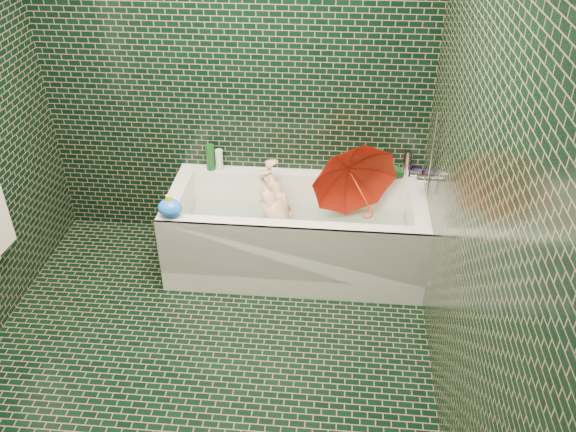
# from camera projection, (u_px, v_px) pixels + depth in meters

# --- Properties ---
(floor) EXTENTS (2.80, 2.80, 0.00)m
(floor) POSITION_uv_depth(u_px,v_px,m) (202.00, 368.00, 3.48)
(floor) COLOR black
(floor) RESTS_ON ground
(wall_back) EXTENTS (2.80, 0.00, 2.80)m
(wall_back) POSITION_uv_depth(u_px,v_px,m) (233.00, 71.00, 3.95)
(wall_back) COLOR black
(wall_back) RESTS_ON floor
(wall_right) EXTENTS (0.00, 2.80, 2.80)m
(wall_right) POSITION_uv_depth(u_px,v_px,m) (470.00, 192.00, 2.69)
(wall_right) COLOR black
(wall_right) RESTS_ON floor
(bathtub) EXTENTS (1.70, 0.75, 0.55)m
(bathtub) POSITION_uv_depth(u_px,v_px,m) (296.00, 240.00, 4.16)
(bathtub) COLOR white
(bathtub) RESTS_ON floor
(bath_mat) EXTENTS (1.35, 0.47, 0.01)m
(bath_mat) POSITION_uv_depth(u_px,v_px,m) (296.00, 245.00, 4.21)
(bath_mat) COLOR green
(bath_mat) RESTS_ON bathtub
(water) EXTENTS (1.48, 0.53, 0.00)m
(water) POSITION_uv_depth(u_px,v_px,m) (296.00, 228.00, 4.13)
(water) COLOR silver
(water) RESTS_ON bathtub
(faucet) EXTENTS (0.18, 0.19, 0.55)m
(faucet) POSITION_uv_depth(u_px,v_px,m) (426.00, 173.00, 3.80)
(faucet) COLOR silver
(faucet) RESTS_ON wall_right
(child) EXTENTS (0.93, 0.52, 0.39)m
(child) POSITION_uv_depth(u_px,v_px,m) (281.00, 222.00, 4.17)
(child) COLOR #EBB993
(child) RESTS_ON bathtub
(umbrella) EXTENTS (0.83, 0.82, 0.74)m
(umbrella) POSITION_uv_depth(u_px,v_px,m) (360.00, 190.00, 3.95)
(umbrella) COLOR red
(umbrella) RESTS_ON bathtub
(soap_bottle_a) EXTENTS (0.14, 0.14, 0.28)m
(soap_bottle_a) POSITION_uv_depth(u_px,v_px,m) (402.00, 177.00, 4.21)
(soap_bottle_a) COLOR white
(soap_bottle_a) RESTS_ON bathtub
(soap_bottle_b) EXTENTS (0.10, 0.10, 0.19)m
(soap_bottle_b) POSITION_uv_depth(u_px,v_px,m) (415.00, 177.00, 4.20)
(soap_bottle_b) COLOR #471D6F
(soap_bottle_b) RESTS_ON bathtub
(soap_bottle_c) EXTENTS (0.18, 0.18, 0.19)m
(soap_bottle_c) POSITION_uv_depth(u_px,v_px,m) (397.00, 179.00, 4.18)
(soap_bottle_c) COLOR #13451A
(soap_bottle_c) RESTS_ON bathtub
(bottle_right_tall) EXTENTS (0.06, 0.06, 0.21)m
(bottle_right_tall) POSITION_uv_depth(u_px,v_px,m) (378.00, 162.00, 4.16)
(bottle_right_tall) COLOR #13451A
(bottle_right_tall) RESTS_ON bathtub
(bottle_right_pump) EXTENTS (0.07, 0.07, 0.19)m
(bottle_right_pump) POSITION_uv_depth(u_px,v_px,m) (407.00, 164.00, 4.16)
(bottle_right_pump) COLOR silver
(bottle_right_pump) RESTS_ON bathtub
(bottle_left_tall) EXTENTS (0.08, 0.08, 0.19)m
(bottle_left_tall) POSITION_uv_depth(u_px,v_px,m) (210.00, 157.00, 4.24)
(bottle_left_tall) COLOR #13451A
(bottle_left_tall) RESTS_ON bathtub
(bottle_left_short) EXTENTS (0.07, 0.07, 0.15)m
(bottle_left_short) POSITION_uv_depth(u_px,v_px,m) (219.00, 160.00, 4.25)
(bottle_left_short) COLOR white
(bottle_left_short) RESTS_ON bathtub
(rubber_duck) EXTENTS (0.12, 0.10, 0.10)m
(rubber_duck) POSITION_uv_depth(u_px,v_px,m) (370.00, 171.00, 4.19)
(rubber_duck) COLOR yellow
(rubber_duck) RESTS_ON bathtub
(bath_toy) EXTENTS (0.17, 0.14, 0.15)m
(bath_toy) POSITION_uv_depth(u_px,v_px,m) (170.00, 208.00, 3.76)
(bath_toy) COLOR #1B71F4
(bath_toy) RESTS_ON bathtub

